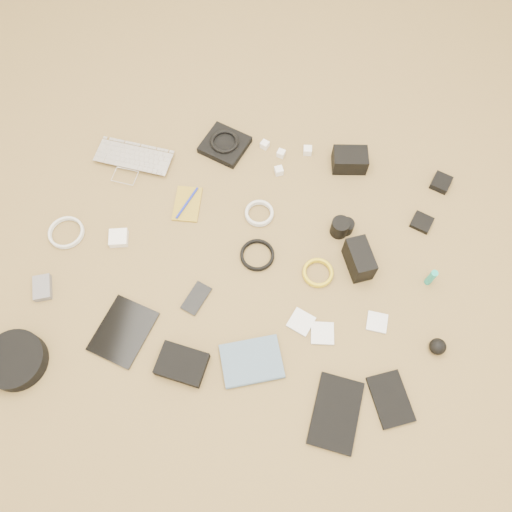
# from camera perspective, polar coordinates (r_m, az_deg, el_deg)

# --- Properties ---
(laptop) EXTENTS (0.31, 0.23, 0.02)m
(laptop) POSITION_cam_1_polar(r_m,az_deg,el_deg) (2.01, -14.17, 9.93)
(laptop) COLOR silver
(laptop) RESTS_ON ground
(headphone_pouch) EXTENTS (0.21, 0.20, 0.03)m
(headphone_pouch) POSITION_cam_1_polar(r_m,az_deg,el_deg) (2.01, -3.58, 12.56)
(headphone_pouch) COLOR black
(headphone_pouch) RESTS_ON ground
(headphones) EXTENTS (0.15, 0.15, 0.01)m
(headphones) POSITION_cam_1_polar(r_m,az_deg,el_deg) (1.99, -3.62, 12.93)
(headphones) COLOR black
(headphones) RESTS_ON headphone_pouch
(charger_a) EXTENTS (0.04, 0.04, 0.03)m
(charger_a) POSITION_cam_1_polar(r_m,az_deg,el_deg) (2.00, 1.00, 12.60)
(charger_a) COLOR white
(charger_a) RESTS_ON ground
(charger_b) EXTENTS (0.03, 0.03, 0.03)m
(charger_b) POSITION_cam_1_polar(r_m,az_deg,el_deg) (1.98, 2.88, 11.63)
(charger_b) COLOR white
(charger_b) RESTS_ON ground
(charger_c) EXTENTS (0.03, 0.03, 0.03)m
(charger_c) POSITION_cam_1_polar(r_m,az_deg,el_deg) (2.00, 5.91, 11.90)
(charger_c) COLOR white
(charger_c) RESTS_ON ground
(charger_d) EXTENTS (0.04, 0.04, 0.03)m
(charger_d) POSITION_cam_1_polar(r_m,az_deg,el_deg) (1.93, 2.62, 9.71)
(charger_d) COLOR white
(charger_d) RESTS_ON ground
(dslr_camera) EXTENTS (0.14, 0.11, 0.07)m
(dslr_camera) POSITION_cam_1_polar(r_m,az_deg,el_deg) (1.96, 10.66, 10.73)
(dslr_camera) COLOR black
(dslr_camera) RESTS_ON ground
(lens_pouch) EXTENTS (0.09, 0.09, 0.03)m
(lens_pouch) POSITION_cam_1_polar(r_m,az_deg,el_deg) (2.03, 20.40, 7.86)
(lens_pouch) COLOR black
(lens_pouch) RESTS_ON ground
(notebook_olive) EXTENTS (0.10, 0.15, 0.01)m
(notebook_olive) POSITION_cam_1_polar(r_m,az_deg,el_deg) (1.88, -7.85, 5.91)
(notebook_olive) COLOR olive
(notebook_olive) RESTS_ON ground
(pen_blue) EXTENTS (0.06, 0.14, 0.01)m
(pen_blue) POSITION_cam_1_polar(r_m,az_deg,el_deg) (1.87, -7.89, 6.04)
(pen_blue) COLOR #1420A3
(pen_blue) RESTS_ON notebook_olive
(cable_white_a) EXTENTS (0.11, 0.11, 0.01)m
(cable_white_a) POSITION_cam_1_polar(r_m,az_deg,el_deg) (1.84, 0.37, 4.81)
(cable_white_a) COLOR silver
(cable_white_a) RESTS_ON ground
(lens_a) EXTENTS (0.08, 0.08, 0.07)m
(lens_a) POSITION_cam_1_polar(r_m,az_deg,el_deg) (1.81, 9.55, 3.25)
(lens_a) COLOR black
(lens_a) RESTS_ON ground
(lens_b) EXTENTS (0.06, 0.06, 0.05)m
(lens_b) POSITION_cam_1_polar(r_m,az_deg,el_deg) (1.82, 10.26, 3.33)
(lens_b) COLOR black
(lens_b) RESTS_ON ground
(card_reader) EXTENTS (0.09, 0.09, 0.02)m
(card_reader) POSITION_cam_1_polar(r_m,az_deg,el_deg) (1.92, 18.42, 3.67)
(card_reader) COLOR black
(card_reader) RESTS_ON ground
(power_brick) EXTENTS (0.08, 0.08, 0.03)m
(power_brick) POSITION_cam_1_polar(r_m,az_deg,el_deg) (1.85, -15.44, 2.00)
(power_brick) COLOR white
(power_brick) RESTS_ON ground
(cable_white_b) EXTENTS (0.13, 0.13, 0.01)m
(cable_white_b) POSITION_cam_1_polar(r_m,az_deg,el_deg) (1.93, -20.81, 2.45)
(cable_white_b) COLOR silver
(cable_white_b) RESTS_ON ground
(cable_black) EXTENTS (0.16, 0.16, 0.01)m
(cable_black) POSITION_cam_1_polar(r_m,az_deg,el_deg) (1.76, 0.14, 0.04)
(cable_black) COLOR black
(cable_black) RESTS_ON ground
(cable_yellow) EXTENTS (0.13, 0.13, 0.01)m
(cable_yellow) POSITION_cam_1_polar(r_m,az_deg,el_deg) (1.75, 7.06, -1.99)
(cable_yellow) COLOR gold
(cable_yellow) RESTS_ON ground
(flash) EXTENTS (0.12, 0.15, 0.10)m
(flash) POSITION_cam_1_polar(r_m,az_deg,el_deg) (1.75, 11.71, -0.36)
(flash) COLOR black
(flash) RESTS_ON ground
(lens_cleaner) EXTENTS (0.03, 0.03, 0.08)m
(lens_cleaner) POSITION_cam_1_polar(r_m,az_deg,el_deg) (1.80, 19.37, -2.34)
(lens_cleaner) COLOR teal
(lens_cleaner) RESTS_ON ground
(battery_charger) EXTENTS (0.08, 0.10, 0.02)m
(battery_charger) POSITION_cam_1_polar(r_m,az_deg,el_deg) (1.86, -23.22, -3.35)
(battery_charger) COLOR slate
(battery_charger) RESTS_ON ground
(tablet) EXTENTS (0.21, 0.24, 0.01)m
(tablet) POSITION_cam_1_polar(r_m,az_deg,el_deg) (1.73, -14.92, -8.31)
(tablet) COLOR black
(tablet) RESTS_ON ground
(phone) EXTENTS (0.10, 0.13, 0.01)m
(phone) POSITION_cam_1_polar(r_m,az_deg,el_deg) (1.72, -6.84, -4.82)
(phone) COLOR black
(phone) RESTS_ON ground
(filter_case_left) EXTENTS (0.10, 0.10, 0.01)m
(filter_case_left) POSITION_cam_1_polar(r_m,az_deg,el_deg) (1.69, 5.17, -7.52)
(filter_case_left) COLOR silver
(filter_case_left) RESTS_ON ground
(filter_case_mid) EXTENTS (0.08, 0.08, 0.01)m
(filter_case_mid) POSITION_cam_1_polar(r_m,az_deg,el_deg) (1.68, 7.59, -8.75)
(filter_case_mid) COLOR silver
(filter_case_mid) RESTS_ON ground
(filter_case_right) EXTENTS (0.07, 0.07, 0.01)m
(filter_case_right) POSITION_cam_1_polar(r_m,az_deg,el_deg) (1.73, 13.66, -7.36)
(filter_case_right) COLOR silver
(filter_case_right) RESTS_ON ground
(air_blower) EXTENTS (0.06, 0.06, 0.05)m
(air_blower) POSITION_cam_1_polar(r_m,az_deg,el_deg) (1.74, 20.05, -9.69)
(air_blower) COLOR black
(air_blower) RESTS_ON ground
(headphone_case) EXTENTS (0.21, 0.21, 0.05)m
(headphone_case) POSITION_cam_1_polar(r_m,az_deg,el_deg) (1.80, -25.77, -10.68)
(headphone_case) COLOR black
(headphone_case) RESTS_ON ground
(drive_case) EXTENTS (0.17, 0.13, 0.04)m
(drive_case) POSITION_cam_1_polar(r_m,az_deg,el_deg) (1.65, -8.47, -12.12)
(drive_case) COLOR black
(drive_case) RESTS_ON ground
(paperback) EXTENTS (0.23, 0.20, 0.02)m
(paperback) POSITION_cam_1_polar(r_m,az_deg,el_deg) (1.63, -0.01, -14.37)
(paperback) COLOR #476079
(paperback) RESTS_ON ground
(notebook_black_a) EXTENTS (0.16, 0.24, 0.02)m
(notebook_black_a) POSITION_cam_1_polar(r_m,az_deg,el_deg) (1.63, 9.12, -17.28)
(notebook_black_a) COLOR black
(notebook_black_a) RESTS_ON ground
(notebook_black_b) EXTENTS (0.16, 0.19, 0.01)m
(notebook_black_b) POSITION_cam_1_polar(r_m,az_deg,el_deg) (1.68, 15.13, -15.51)
(notebook_black_b) COLOR black
(notebook_black_b) RESTS_ON ground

